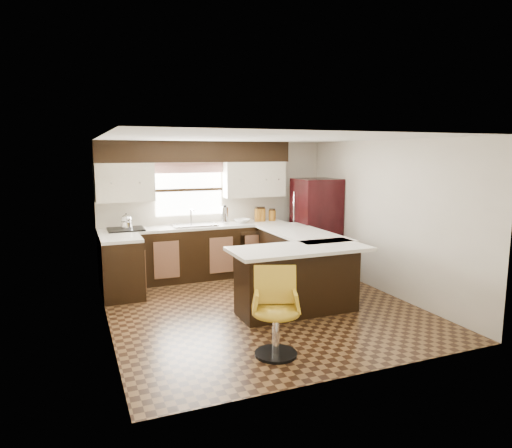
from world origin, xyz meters
name	(u,v)px	position (x,y,z in m)	size (l,w,h in m)	color
floor	(262,308)	(0.00, 0.00, 0.00)	(4.40, 4.40, 0.00)	#49301A
ceiling	(263,138)	(0.00, 0.00, 2.40)	(4.40, 4.40, 0.00)	silver
wall_back	(216,208)	(0.00, 2.20, 1.20)	(4.40, 4.40, 0.00)	beige
wall_front	(352,259)	(0.00, -2.20, 1.20)	(4.40, 4.40, 0.00)	beige
wall_left	(105,236)	(-2.10, 0.00, 1.20)	(4.40, 4.40, 0.00)	beige
wall_right	(386,217)	(2.10, 0.00, 1.20)	(4.40, 4.40, 0.00)	beige
base_cab_back	(197,253)	(-0.45, 1.90, 0.45)	(3.30, 0.60, 0.90)	black
base_cab_left	(122,269)	(-1.80, 1.25, 0.45)	(0.60, 0.70, 0.90)	black
counter_back	(197,227)	(-0.45, 1.90, 0.92)	(3.30, 0.60, 0.04)	silver
counter_left	(121,239)	(-1.80, 1.25, 0.92)	(0.60, 0.70, 0.04)	silver
soffit	(196,152)	(-0.40, 2.03, 2.22)	(3.40, 0.35, 0.36)	black
upper_cab_left	(125,182)	(-1.62, 2.03, 1.72)	(0.94, 0.35, 0.64)	beige
upper_cab_right	(254,179)	(0.68, 2.03, 1.72)	(1.14, 0.35, 0.64)	beige
window_pane	(189,190)	(-0.50, 2.18, 1.55)	(1.20, 0.02, 0.90)	white
valance	(189,168)	(-0.50, 2.14, 1.94)	(1.30, 0.06, 0.18)	#D19B93
sink	(194,225)	(-0.50, 1.88, 0.96)	(0.75, 0.45, 0.03)	#B2B2B7
dishwasher	(256,253)	(0.55, 1.61, 0.43)	(0.58, 0.03, 0.78)	black
cooktop	(126,229)	(-1.65, 1.88, 0.96)	(0.58, 0.50, 0.03)	black
peninsula_long	(298,262)	(0.90, 0.62, 0.45)	(0.60, 1.95, 0.90)	black
peninsula_return	(297,281)	(0.38, -0.35, 0.45)	(1.65, 0.60, 0.90)	black
counter_pen_long	(302,233)	(0.95, 0.62, 0.92)	(0.84, 1.95, 0.04)	silver
counter_pen_return	(299,249)	(0.35, -0.44, 0.92)	(1.89, 0.84, 0.04)	silver
refrigerator	(316,226)	(1.71, 1.50, 0.87)	(0.74, 0.71, 1.74)	black
bar_chair	(276,313)	(-0.47, -1.48, 0.48)	(0.51, 0.51, 0.97)	gold
kettle	(126,221)	(-1.63, 1.88, 1.09)	(0.18, 0.18, 0.25)	silver
percolator	(225,215)	(0.07, 1.90, 1.10)	(0.13, 0.13, 0.30)	silver
mixing_bowl	(242,221)	(0.41, 1.90, 0.98)	(0.28, 0.28, 0.07)	white
canister_large	(258,215)	(0.72, 1.92, 1.06)	(0.12, 0.12, 0.24)	#935B18
canister_med	(262,215)	(0.80, 1.92, 1.06)	(0.13, 0.13, 0.24)	#935B18
canister_small	(272,216)	(1.01, 1.92, 1.04)	(0.13, 0.13, 0.19)	#935B18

